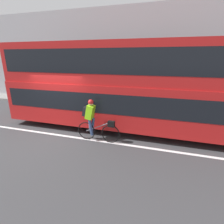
% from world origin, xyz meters
% --- Properties ---
extents(ground_plane, '(80.00, 80.00, 0.00)m').
position_xyz_m(ground_plane, '(0.00, 0.00, 0.00)').
color(ground_plane, '#38383A').
extents(road_center_line, '(50.00, 0.14, 0.01)m').
position_xyz_m(road_center_line, '(0.00, -0.02, 0.00)').
color(road_center_line, silver).
rests_on(road_center_line, ground_plane).
extents(sidewalk_curb, '(60.00, 1.65, 0.12)m').
position_xyz_m(sidewalk_curb, '(0.00, 5.09, 0.06)').
color(sidewalk_curb, gray).
rests_on(sidewalk_curb, ground_plane).
extents(building_facade, '(60.00, 0.30, 6.32)m').
position_xyz_m(building_facade, '(0.00, 6.07, 3.16)').
color(building_facade, '#9E9EA3').
rests_on(building_facade, ground_plane).
extents(bus, '(11.48, 2.55, 3.84)m').
position_xyz_m(bus, '(3.03, 1.63, 2.13)').
color(bus, black).
rests_on(bus, ground_plane).
extents(cyclist_on_bike, '(1.77, 0.32, 1.69)m').
position_xyz_m(cyclist_on_bike, '(1.88, -0.01, 0.90)').
color(cyclist_on_bike, black).
rests_on(cyclist_on_bike, ground_plane).
extents(street_sign_post, '(0.36, 0.09, 2.29)m').
position_xyz_m(street_sign_post, '(-1.48, 5.00, 1.41)').
color(street_sign_post, '#59595B').
rests_on(street_sign_post, sidewalk_curb).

